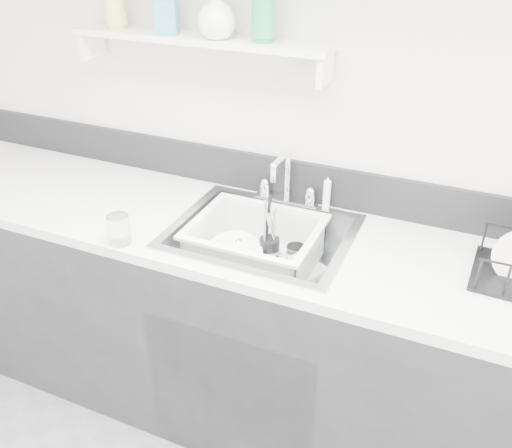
% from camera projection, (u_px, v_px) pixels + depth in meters
% --- Properties ---
extents(room_shell, '(3.50, 3.00, 2.60)m').
position_uv_depth(room_shell, '(78.00, 71.00, 0.92)').
color(room_shell, silver).
rests_on(room_shell, ground).
extents(counter_run, '(3.20, 0.62, 0.92)m').
position_uv_depth(counter_run, '(261.00, 330.00, 2.18)').
color(counter_run, black).
rests_on(counter_run, ground).
extents(backsplash, '(3.20, 0.02, 0.16)m').
position_uv_depth(backsplash, '(291.00, 179.00, 2.14)').
color(backsplash, black).
rests_on(backsplash, counter_run).
extents(sink, '(0.64, 0.52, 0.20)m').
position_uv_depth(sink, '(261.00, 253.00, 1.99)').
color(sink, silver).
rests_on(sink, counter_run).
extents(faucet, '(0.26, 0.18, 0.23)m').
position_uv_depth(faucet, '(286.00, 189.00, 2.11)').
color(faucet, silver).
rests_on(faucet, counter_run).
extents(side_sprayer, '(0.03, 0.03, 0.14)m').
position_uv_depth(side_sprayer, '(327.00, 193.00, 2.05)').
color(side_sprayer, white).
rests_on(side_sprayer, counter_run).
extents(wall_shelf, '(1.00, 0.16, 0.12)m').
position_uv_depth(wall_shelf, '(198.00, 41.00, 1.95)').
color(wall_shelf, silver).
rests_on(wall_shelf, room_shell).
extents(wash_tub, '(0.58, 0.53, 0.18)m').
position_uv_depth(wash_tub, '(255.00, 246.00, 2.01)').
color(wash_tub, white).
rests_on(wash_tub, sink).
extents(plate_stack, '(0.26, 0.25, 0.10)m').
position_uv_depth(plate_stack, '(237.00, 261.00, 2.01)').
color(plate_stack, white).
rests_on(plate_stack, wash_tub).
extents(utensil_cup, '(0.08, 0.08, 0.26)m').
position_uv_depth(utensil_cup, '(269.00, 248.00, 2.03)').
color(utensil_cup, black).
rests_on(utensil_cup, wash_tub).
extents(ladle, '(0.26, 0.22, 0.07)m').
position_uv_depth(ladle, '(248.00, 258.00, 2.01)').
color(ladle, silver).
rests_on(ladle, wash_tub).
extents(tumbler_in_tub, '(0.09, 0.09, 0.10)m').
position_uv_depth(tumbler_in_tub, '(295.00, 258.00, 1.99)').
color(tumbler_in_tub, white).
rests_on(tumbler_in_tub, wash_tub).
extents(tumbler_counter, '(0.09, 0.09, 0.11)m').
position_uv_depth(tumbler_counter, '(119.00, 230.00, 1.85)').
color(tumbler_counter, white).
rests_on(tumbler_counter, counter_run).
extents(bowl_small, '(0.13, 0.13, 0.03)m').
position_uv_depth(bowl_small, '(268.00, 278.00, 1.93)').
color(bowl_small, white).
rests_on(bowl_small, wash_tub).
extents(soap_bottle_b, '(0.10, 0.10, 0.18)m').
position_uv_depth(soap_bottle_b, '(166.00, 8.00, 1.93)').
color(soap_bottle_b, teal).
rests_on(soap_bottle_b, wall_shelf).
extents(soap_bottle_c, '(0.16, 0.16, 0.17)m').
position_uv_depth(soap_bottle_c, '(217.00, 13.00, 1.85)').
color(soap_bottle_c, white).
rests_on(soap_bottle_c, wall_shelf).
extents(soap_bottle_d, '(0.10, 0.10, 0.22)m').
position_uv_depth(soap_bottle_d, '(263.00, 7.00, 1.79)').
color(soap_bottle_d, '#24924E').
rests_on(soap_bottle_d, wall_shelf).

